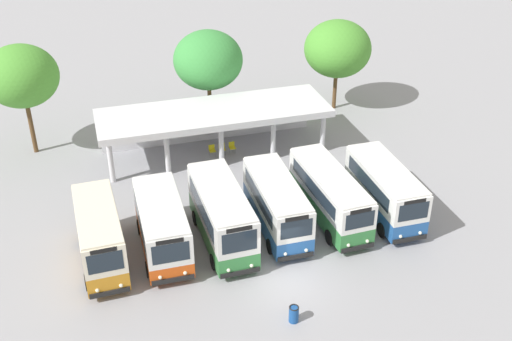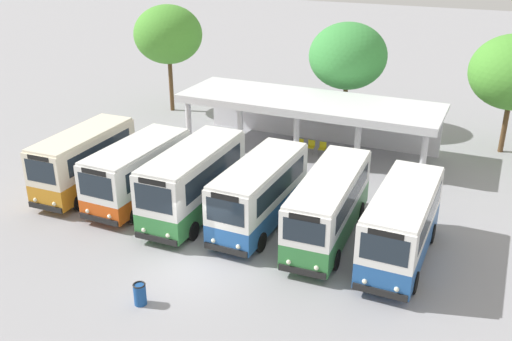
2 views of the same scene
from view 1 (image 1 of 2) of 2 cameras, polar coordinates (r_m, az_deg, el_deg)
The scene contains 15 objects.
ground_plane at distance 33.03m, azimuth 2.75°, elevation -10.29°, with size 180.00×180.00×0.00m, color #939399.
city_bus_nearest_orange at distance 34.23m, azimuth -14.23°, elevation -5.78°, with size 2.41×6.67×3.37m.
city_bus_second_in_row at distance 34.51m, azimuth -8.67°, elevation -4.98°, with size 2.52×6.72×3.18m.
city_bus_middle_cream at distance 34.74m, azimuth -3.17°, elevation -4.04°, with size 2.50×7.27×3.50m.
city_bus_fourth_amber at distance 35.87m, azimuth 1.92°, elevation -3.06°, with size 2.35×7.09×3.24m.
city_bus_fifth_blue at distance 37.04m, azimuth 6.81°, elevation -2.17°, with size 2.46×7.84×3.17m.
city_bus_far_end_green at distance 37.95m, azimuth 11.80°, elevation -1.70°, with size 2.38×6.99×3.27m.
terminal_canopy at distance 44.44m, azimuth -4.06°, elevation 4.96°, with size 16.31×5.17×3.40m.
waiting_chair_end_by_column at distance 44.39m, azimuth -4.08°, elevation 1.94°, with size 0.46×0.46×0.86m.
waiting_chair_second_from_end at distance 44.57m, azimuth -3.15°, elevation 2.09°, with size 0.46×0.46×0.86m.
waiting_chair_middle_seat at distance 44.73m, azimuth -2.22°, elevation 2.23°, with size 0.46×0.46×0.86m.
roadside_tree_behind_canopy at distance 47.95m, azimuth -4.45°, elevation 10.13°, with size 5.31×5.31×7.39m.
roadside_tree_east_of_canopy at distance 50.64m, azimuth 7.54°, elevation 11.08°, with size 5.37×5.37×7.43m.
roadside_tree_west_of_canopy at distance 45.61m, azimuth -20.85°, elevation 8.14°, with size 5.08×5.08×8.01m.
litter_bin_apron at distance 30.62m, azimuth 3.51°, elevation -13.08°, with size 0.49×0.49×0.90m.
Camera 1 is at (-8.67, -23.68, 21.34)m, focal length 43.33 mm.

